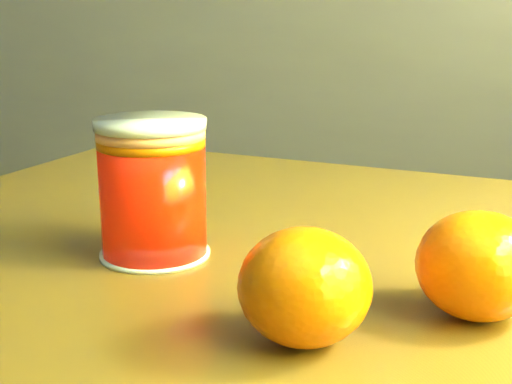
# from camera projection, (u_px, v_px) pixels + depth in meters

# --- Properties ---
(kitchen_counter) EXTENTS (3.15, 0.60, 0.90)m
(kitchen_counter) POSITION_uv_depth(u_px,v_px,m) (2.00, 172.00, 1.84)
(kitchen_counter) COLOR #464549
(kitchen_counter) RESTS_ON ground
(juice_glass) EXTENTS (0.08, 0.08, 0.10)m
(juice_glass) POSITION_uv_depth(u_px,v_px,m) (153.00, 190.00, 0.51)
(juice_glass) COLOR red
(juice_glass) RESTS_ON table
(orange_front) EXTENTS (0.08, 0.08, 0.06)m
(orange_front) POSITION_uv_depth(u_px,v_px,m) (305.00, 287.00, 0.38)
(orange_front) COLOR orange
(orange_front) RESTS_ON table
(orange_back) EXTENTS (0.08, 0.08, 0.06)m
(orange_back) POSITION_uv_depth(u_px,v_px,m) (479.00, 265.00, 0.41)
(orange_back) COLOR orange
(orange_back) RESTS_ON table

